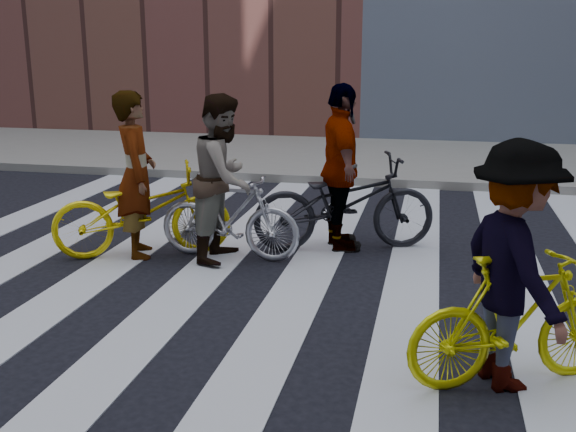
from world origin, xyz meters
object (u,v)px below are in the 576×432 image
(rider_right, at_px, (514,267))
(rider_mid, at_px, (224,178))
(bike_yellow_right, at_px, (516,320))
(rider_left, at_px, (136,175))
(bike_dark_rear, at_px, (344,203))
(bike_yellow_left, at_px, (142,211))
(rider_rear, at_px, (341,168))
(bike_silver_mid, at_px, (229,216))

(rider_right, bearing_deg, rider_mid, 26.16)
(bike_yellow_right, relative_size, rider_left, 0.87)
(bike_dark_rear, height_order, rider_left, rider_left)
(bike_yellow_left, relative_size, rider_rear, 1.03)
(bike_dark_rear, relative_size, rider_rear, 1.10)
(bike_dark_rear, distance_m, rider_mid, 1.48)
(bike_dark_rear, xyz_separation_m, rider_right, (1.60, -3.03, 0.32))
(bike_yellow_right, height_order, rider_right, rider_right)
(bike_dark_rear, bearing_deg, bike_yellow_right, -170.28)
(rider_mid, distance_m, rider_right, 3.74)
(bike_dark_rear, bearing_deg, rider_mid, 97.82)
(rider_left, bearing_deg, rider_mid, -108.12)
(bike_silver_mid, height_order, bike_yellow_right, bike_silver_mid)
(rider_right, bearing_deg, bike_yellow_right, -114.17)
(rider_mid, height_order, rider_rear, rider_rear)
(bike_silver_mid, height_order, bike_dark_rear, bike_dark_rear)
(bike_silver_mid, xyz_separation_m, rider_rear, (1.18, 0.64, 0.49))
(bike_yellow_right, bearing_deg, bike_dark_rear, 4.38)
(rider_right, bearing_deg, bike_dark_rear, 3.64)
(bike_silver_mid, bearing_deg, rider_left, 98.70)
(rider_left, xyz_separation_m, rider_rear, (2.24, 0.75, 0.03))
(bike_silver_mid, xyz_separation_m, rider_mid, (-0.05, 0.00, 0.44))
(rider_mid, relative_size, rider_right, 1.05)
(rider_right, relative_size, rider_rear, 0.91)
(rider_right, distance_m, rider_rear, 3.45)
(bike_yellow_left, bearing_deg, bike_dark_rear, -95.65)
(bike_yellow_left, xyz_separation_m, rider_left, (-0.05, 0.00, 0.42))
(bike_yellow_left, distance_m, rider_mid, 1.05)
(bike_silver_mid, relative_size, rider_mid, 0.88)
(rider_mid, bearing_deg, bike_yellow_right, -126.17)
(bike_yellow_right, xyz_separation_m, rider_mid, (-2.93, 2.38, 0.44))
(rider_left, distance_m, rider_right, 4.51)
(bike_yellow_right, xyz_separation_m, rider_rear, (-1.70, 3.03, 0.49))
(bike_silver_mid, bearing_deg, bike_yellow_right, -126.66)
(rider_right, bearing_deg, bike_yellow_left, 35.14)
(bike_silver_mid, relative_size, rider_right, 0.93)
(bike_dark_rear, height_order, rider_rear, rider_rear)
(bike_silver_mid, distance_m, bike_dark_rear, 1.39)
(bike_yellow_right, distance_m, rider_rear, 3.50)
(bike_dark_rear, relative_size, rider_left, 1.14)
(bike_yellow_right, relative_size, rider_rear, 0.84)
(bike_yellow_left, distance_m, rider_right, 4.48)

